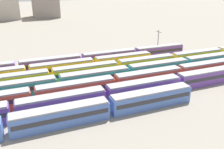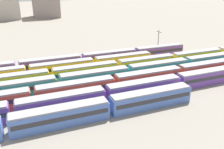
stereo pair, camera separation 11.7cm
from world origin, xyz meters
The scene contains 11 objects.
ground_plane centered at (0.00, 15.60, 0.00)m, with size 600.00×600.00×0.00m, color gray.
train_track_0 centered at (8.99, 0.00, 1.90)m, with size 55.80×3.06×3.75m.
train_track_1 centered at (29.06, 5.20, 1.90)m, with size 93.60×3.06×3.75m.
train_track_2 centered at (42.78, 10.40, 1.90)m, with size 112.50×3.06×3.75m.
train_track_3 centered at (39.58, 15.60, 1.90)m, with size 93.60×3.06×3.75m.
train_track_4 centered at (48.11, 20.80, 1.90)m, with size 112.50×3.06×3.75m.
train_track_5 centered at (14.41, 26.00, 1.90)m, with size 55.80×3.06×3.75m.
train_track_6 centered at (21.35, 31.20, 1.90)m, with size 74.70×3.06×3.75m.
catenary_pole_1 centered at (51.09, 34.45, 4.81)m, with size 0.24×3.20×8.57m.
distant_building_2 centered at (-0.41, 149.72, 13.15)m, with size 17.52×19.06×26.30m, color #B2A899.
distant_building_3 centered at (26.79, 149.72, 11.83)m, with size 17.66×20.70×23.66m, color gray.
Camera 2 is at (3.33, -38.81, 24.79)m, focal length 38.54 mm.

